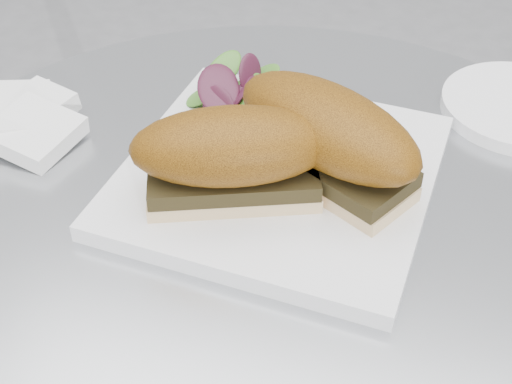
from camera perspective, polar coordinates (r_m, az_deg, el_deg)
plate at (r=0.62m, az=1.85°, el=1.41°), size 0.28×0.28×0.02m
sandwich_left at (r=0.56m, az=-1.90°, el=2.98°), size 0.18×0.12×0.08m
sandwich_right at (r=0.58m, az=5.65°, el=4.59°), size 0.19×0.16×0.08m
salad at (r=0.67m, az=-0.44°, el=8.30°), size 0.11×0.11×0.05m
napkin at (r=0.71m, az=-18.25°, el=4.89°), size 0.15×0.15×0.02m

